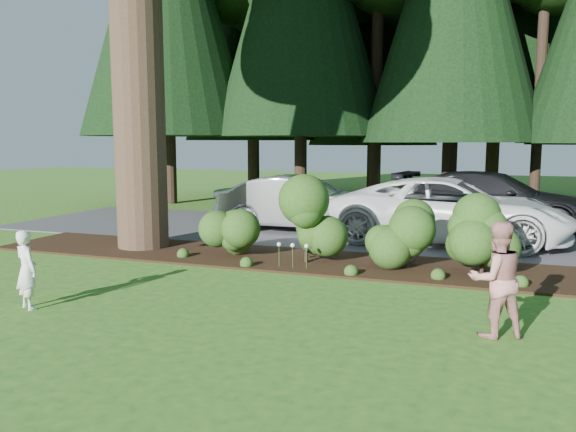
# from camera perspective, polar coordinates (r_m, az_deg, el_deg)

# --- Properties ---
(ground) EXTENTS (80.00, 80.00, 0.00)m
(ground) POSITION_cam_1_polar(r_m,az_deg,el_deg) (9.42, -2.70, -8.71)
(ground) COLOR #275618
(ground) RESTS_ON ground
(mulch_bed) EXTENTS (16.00, 2.50, 0.05)m
(mulch_bed) POSITION_cam_1_polar(r_m,az_deg,el_deg) (12.38, 3.10, -4.64)
(mulch_bed) COLOR black
(mulch_bed) RESTS_ON ground
(driveway) EXTENTS (22.00, 6.00, 0.03)m
(driveway) POSITION_cam_1_polar(r_m,az_deg,el_deg) (16.43, 7.39, -1.71)
(driveway) COLOR #38383A
(driveway) RESTS_ON ground
(shrub_row) EXTENTS (6.53, 1.60, 1.61)m
(shrub_row) POSITION_cam_1_polar(r_m,az_deg,el_deg) (11.94, 6.51, -1.31)
(shrub_row) COLOR #224415
(shrub_row) RESTS_ON ground
(lily_cluster) EXTENTS (0.69, 0.09, 0.57)m
(lily_cluster) POSITION_cam_1_polar(r_m,az_deg,el_deg) (11.59, 0.47, -3.10)
(lily_cluster) COLOR #224415
(lily_cluster) RESTS_ON ground
(car_silver_wagon) EXTENTS (4.94, 1.84, 1.61)m
(car_silver_wagon) POSITION_cam_1_polar(r_m,az_deg,el_deg) (16.52, 1.27, 1.28)
(car_silver_wagon) COLOR #B6B6BB
(car_silver_wagon) RESTS_ON driveway
(car_white_suv) EXTENTS (6.16, 2.98, 1.69)m
(car_white_suv) POSITION_cam_1_polar(r_m,az_deg,el_deg) (15.15, 16.12, 0.57)
(car_white_suv) COLOR white
(car_white_suv) RESTS_ON driveway
(car_dark_suv) EXTENTS (6.16, 3.27, 1.70)m
(car_dark_suv) POSITION_cam_1_polar(r_m,az_deg,el_deg) (18.23, 20.09, 1.55)
(car_dark_suv) COLOR black
(car_dark_suv) RESTS_ON driveway
(child) EXTENTS (0.54, 0.45, 1.26)m
(child) POSITION_cam_1_polar(r_m,az_deg,el_deg) (9.81, -25.02, -4.96)
(child) COLOR white
(child) RESTS_ON ground
(adult) EXTENTS (0.96, 0.87, 1.59)m
(adult) POSITION_cam_1_polar(r_m,az_deg,el_deg) (8.11, 20.40, -6.04)
(adult) COLOR #A51916
(adult) RESTS_ON ground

